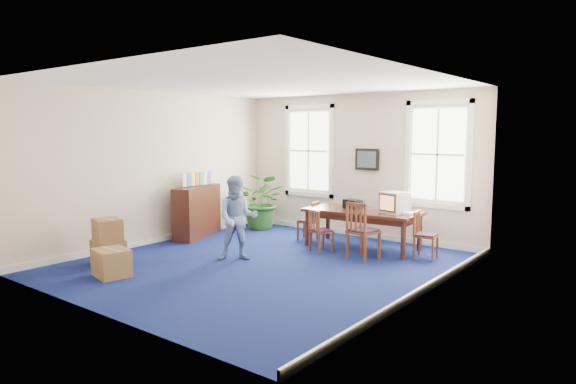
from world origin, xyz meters
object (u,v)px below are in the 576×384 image
Objects in this scene: man at (238,218)px; potted_plant at (263,201)px; crt_tv at (395,202)px; chair_near_left at (321,231)px; credenza at (197,210)px; conference_table at (362,229)px; cardboard_boxes at (120,241)px.

potted_plant is (-1.63, 2.62, -0.10)m from man.
crt_tv is at bearing -4.81° from potted_plant.
credenza reaches higher than chair_near_left.
crt_tv reaches higher than chair_near_left.
chair_near_left is (-0.47, -0.78, 0.03)m from conference_table.
conference_table is at bearing -6.90° from potted_plant.
cardboard_boxes is (-3.44, -3.83, -0.56)m from crt_tv.
conference_table is 1.70× the size of potted_plant.
credenza is at bearing 114.02° from man.
cardboard_boxes is (-1.43, -1.52, -0.35)m from man.
chair_near_left is at bearing 18.09° from man.
chair_near_left is 1.74m from man.
cardboard_boxes is at bearing -116.96° from crt_tv.
crt_tv and credenza have the same top height.
conference_table is 1.53× the size of cardboard_boxes.
man reaches higher than potted_plant.
conference_table is 1.48× the size of man.
man is (-2.01, -2.31, -0.21)m from crt_tv.
man is 1.15× the size of potted_plant.
potted_plant reaches higher than credenza.
crt_tv is 0.33× the size of cardboard_boxes.
conference_table is 3.00m from potted_plant.
cardboard_boxes is (0.21, -4.14, -0.25)m from potted_plant.
man is 2.12m from cardboard_boxes.
conference_table is at bearing 17.87° from man.
crt_tv is 1.53m from chair_near_left.
chair_near_left is at bearing 52.63° from cardboard_boxes.
credenza is 2.63m from cardboard_boxes.
cardboard_boxes is at bearing -174.70° from man.
man is (-0.86, -1.47, 0.36)m from chair_near_left.
crt_tv is at bearing 48.10° from cardboard_boxes.
credenza reaches higher than cardboard_boxes.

